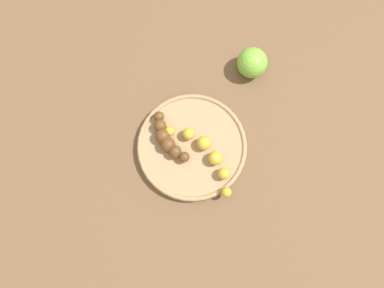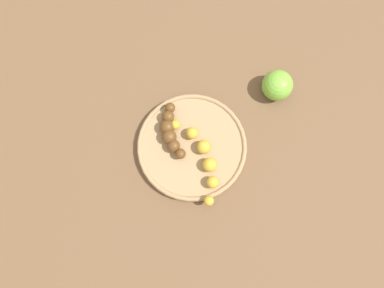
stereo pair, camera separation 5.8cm
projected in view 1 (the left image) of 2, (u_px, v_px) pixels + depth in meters
ground_plane at (192, 148)px, 0.83m from camera, size 2.40×2.40×0.00m
fruit_bowl at (192, 147)px, 0.81m from camera, size 0.24×0.24×0.02m
banana_spotted at (207, 153)px, 0.79m from camera, size 0.09×0.19×0.03m
banana_overripe at (167, 139)px, 0.79m from camera, size 0.07×0.11×0.03m
apple_green at (252, 63)px, 0.83m from camera, size 0.07×0.07×0.07m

